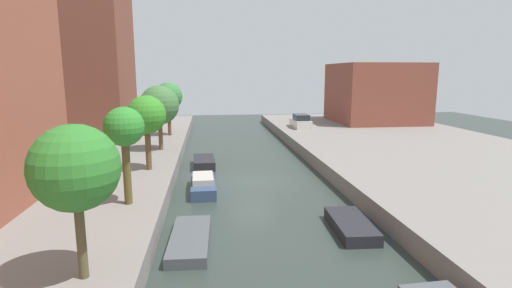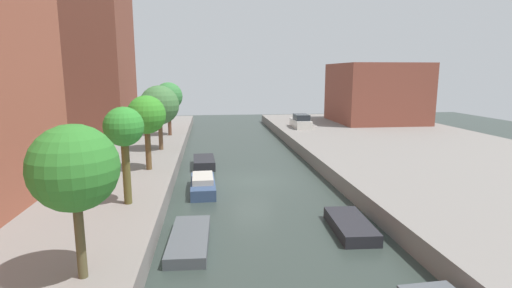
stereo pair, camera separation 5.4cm
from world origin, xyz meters
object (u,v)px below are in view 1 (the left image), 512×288
(apartment_tower_far, at_px, (73,13))
(street_tree_0, at_px, (75,169))
(moored_boat_left_2, at_px, (190,240))
(low_block_right, at_px, (375,93))
(street_tree_1, at_px, (124,129))
(parked_car, at_px, (301,122))
(moored_boat_left_4, at_px, (204,162))
(street_tree_2, at_px, (147,115))
(moored_boat_left_3, at_px, (203,185))
(street_tree_4, at_px, (168,97))
(moored_boat_right_2, at_px, (351,226))
(street_tree_3, at_px, (159,105))

(apartment_tower_far, relative_size, street_tree_0, 5.16)
(moored_boat_left_2, bearing_deg, low_block_right, 55.28)
(street_tree_1, xyz_separation_m, parked_car, (14.11, 24.46, -2.88))
(moored_boat_left_2, height_order, moored_boat_left_4, moored_boat_left_4)
(street_tree_1, height_order, street_tree_2, street_tree_2)
(apartment_tower_far, xyz_separation_m, parked_car, (23.52, 0.01, -11.32))
(parked_car, height_order, moored_boat_left_3, parked_car)
(street_tree_1, bearing_deg, parked_car, 60.02)
(street_tree_0, height_order, parked_car, street_tree_0)
(apartment_tower_far, distance_m, street_tree_4, 13.03)
(street_tree_4, relative_size, moored_boat_left_4, 1.47)
(street_tree_4, bearing_deg, apartment_tower_far, 157.98)
(parked_car, xyz_separation_m, moored_boat_left_3, (-10.71, -19.72, -1.21))
(moored_boat_left_2, distance_m, moored_boat_right_2, 7.17)
(moored_boat_right_2, bearing_deg, street_tree_0, -155.38)
(street_tree_0, relative_size, street_tree_4, 0.90)
(street_tree_2, relative_size, street_tree_3, 0.92)
(street_tree_0, xyz_separation_m, parked_car, (14.11, 31.22, -2.71))
(apartment_tower_far, height_order, street_tree_4, apartment_tower_far)
(street_tree_4, bearing_deg, street_tree_1, -90.00)
(moored_boat_left_3, bearing_deg, street_tree_3, 111.84)
(street_tree_4, bearing_deg, moored_boat_left_3, -77.93)
(street_tree_3, relative_size, moored_boat_right_2, 1.37)
(low_block_right, distance_m, street_tree_0, 43.04)
(moored_boat_left_2, bearing_deg, moored_boat_right_2, 4.28)
(street_tree_3, bearing_deg, parked_car, 38.53)
(moored_boat_left_3, bearing_deg, moored_boat_right_2, -45.83)
(apartment_tower_far, relative_size, low_block_right, 2.32)
(moored_boat_left_2, bearing_deg, street_tree_4, 97.17)
(low_block_right, height_order, street_tree_0, low_block_right)
(street_tree_1, distance_m, street_tree_3, 13.22)
(street_tree_2, relative_size, parked_car, 1.10)
(street_tree_1, distance_m, moored_boat_left_3, 7.12)
(street_tree_4, xyz_separation_m, moored_boat_right_2, (10.08, -22.79, -4.52))
(street_tree_1, bearing_deg, street_tree_2, 90.00)
(moored_boat_left_3, bearing_deg, parked_car, 61.50)
(apartment_tower_far, relative_size, moored_boat_left_3, 5.64)
(low_block_right, relative_size, moored_boat_left_4, 2.92)
(street_tree_4, bearing_deg, street_tree_2, -90.00)
(moored_boat_left_2, bearing_deg, street_tree_3, 100.45)
(street_tree_4, distance_m, moored_boat_left_4, 11.05)
(street_tree_2, bearing_deg, moored_boat_right_2, -41.05)
(moored_boat_left_3, bearing_deg, street_tree_0, -106.48)
(street_tree_0, distance_m, street_tree_1, 6.77)
(street_tree_0, xyz_separation_m, street_tree_2, (0.00, 13.40, 0.10))
(street_tree_3, xyz_separation_m, moored_boat_left_2, (2.93, -15.90, -4.32))
(street_tree_0, relative_size, street_tree_2, 0.99)
(street_tree_4, height_order, moored_boat_left_4, street_tree_4)
(street_tree_0, xyz_separation_m, moored_boat_left_4, (3.40, 17.89, -4.01))
(street_tree_2, bearing_deg, street_tree_0, -90.00)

